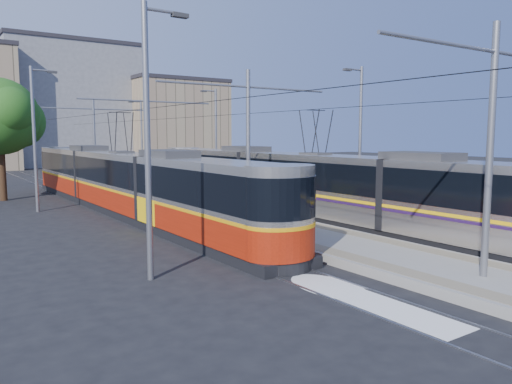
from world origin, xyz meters
TOP-DOWN VIEW (x-y plane):
  - ground at (0.00, 0.00)m, footprint 160.00×160.00m
  - platform at (0.00, 17.00)m, footprint 4.00×50.00m
  - tactile_strip_left at (-1.45, 17.00)m, footprint 0.70×50.00m
  - tactile_strip_right at (1.45, 17.00)m, footprint 0.70×50.00m
  - rails at (0.00, 17.00)m, footprint 8.71×70.00m
  - track_arrow at (-3.60, -3.00)m, footprint 1.20×5.00m
  - tram_left at (-3.60, 15.19)m, footprint 2.43×30.75m
  - tram_right at (3.60, 7.31)m, footprint 2.43×31.70m
  - catenary at (0.00, 14.15)m, footprint 9.20×70.00m
  - street_lamps at (-0.00, 21.00)m, footprint 15.18×38.22m
  - shelter at (0.28, 15.17)m, footprint 0.86×1.18m
  - tree at (-8.01, 24.65)m, footprint 5.47×5.05m
  - building_centre at (6.00, 64.00)m, footprint 18.36×14.28m
  - building_right at (20.00, 58.00)m, footprint 14.28×10.20m

SIDE VIEW (x-z plane):
  - ground at x=0.00m, z-range 0.00..0.00m
  - track_arrow at x=-3.60m, z-range 0.00..0.01m
  - rails at x=0.00m, z-range 0.00..0.03m
  - platform at x=0.00m, z-range 0.00..0.30m
  - tactile_strip_left at x=-1.45m, z-range 0.30..0.31m
  - tactile_strip_right at x=1.45m, z-range 0.30..0.31m
  - shelter at x=0.28m, z-range 0.36..2.71m
  - tram_left at x=-3.60m, z-range -1.04..4.46m
  - tram_right at x=3.60m, z-range -0.89..4.61m
  - street_lamps at x=0.00m, z-range 0.18..8.18m
  - catenary at x=0.00m, z-range 1.02..8.02m
  - tree at x=-8.01m, z-range 1.40..9.34m
  - building_right at x=20.00m, z-range 0.01..12.58m
  - building_centre at x=6.00m, z-range 0.01..17.22m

